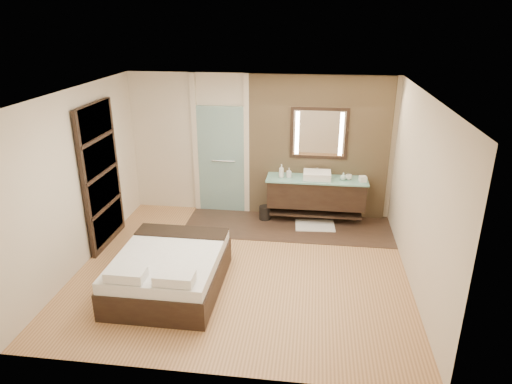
# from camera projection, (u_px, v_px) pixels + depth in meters

# --- Properties ---
(floor) EXTENTS (5.00, 5.00, 0.00)m
(floor) POSITION_uv_depth(u_px,v_px,m) (242.00, 269.00, 7.08)
(floor) COLOR #9A6740
(floor) RESTS_ON ground
(tile_strip) EXTENTS (3.80, 1.30, 0.01)m
(tile_strip) POSITION_uv_depth(u_px,v_px,m) (288.00, 226.00, 8.49)
(tile_strip) COLOR #35261D
(tile_strip) RESTS_ON floor
(stone_wall) EXTENTS (2.60, 0.08, 2.70)m
(stone_wall) POSITION_uv_depth(u_px,v_px,m) (318.00, 148.00, 8.50)
(stone_wall) COLOR #A2845C
(stone_wall) RESTS_ON floor
(vanity) EXTENTS (1.85, 0.55, 0.88)m
(vanity) POSITION_uv_depth(u_px,v_px,m) (316.00, 192.00, 8.51)
(vanity) COLOR black
(vanity) RESTS_ON stone_wall
(mirror_unit) EXTENTS (1.06, 0.04, 0.96)m
(mirror_unit) POSITION_uv_depth(u_px,v_px,m) (319.00, 133.00, 8.34)
(mirror_unit) COLOR black
(mirror_unit) RESTS_ON stone_wall
(frosted_door) EXTENTS (1.10, 0.12, 2.70)m
(frosted_door) POSITION_uv_depth(u_px,v_px,m) (221.00, 155.00, 8.79)
(frosted_door) COLOR #BEF0EC
(frosted_door) RESTS_ON floor
(shoji_partition) EXTENTS (0.06, 1.20, 2.40)m
(shoji_partition) POSITION_uv_depth(u_px,v_px,m) (102.00, 176.00, 7.49)
(shoji_partition) COLOR black
(shoji_partition) RESTS_ON floor
(bed) EXTENTS (1.45, 1.81, 0.69)m
(bed) POSITION_uv_depth(u_px,v_px,m) (169.00, 270.00, 6.48)
(bed) COLOR black
(bed) RESTS_ON floor
(bath_mat) EXTENTS (0.75, 0.54, 0.02)m
(bath_mat) POSITION_uv_depth(u_px,v_px,m) (315.00, 225.00, 8.48)
(bath_mat) COLOR white
(bath_mat) RESTS_ON floor
(waste_bin) EXTENTS (0.22, 0.22, 0.27)m
(waste_bin) POSITION_uv_depth(u_px,v_px,m) (265.00, 213.00, 8.72)
(waste_bin) COLOR black
(waste_bin) RESTS_ON floor
(tissue_box) EXTENTS (0.14, 0.14, 0.10)m
(tissue_box) POSITION_uv_depth(u_px,v_px,m) (363.00, 179.00, 8.22)
(tissue_box) COLOR silver
(tissue_box) RESTS_ON vanity
(soap_bottle_a) EXTENTS (0.12, 0.12, 0.25)m
(soap_bottle_a) POSITION_uv_depth(u_px,v_px,m) (281.00, 171.00, 8.41)
(soap_bottle_a) COLOR white
(soap_bottle_a) RESTS_ON vanity
(soap_bottle_b) EXTENTS (0.10, 0.10, 0.17)m
(soap_bottle_b) POSITION_uv_depth(u_px,v_px,m) (289.00, 173.00, 8.43)
(soap_bottle_b) COLOR #B2B2B2
(soap_bottle_b) RESTS_ON vanity
(soap_bottle_c) EXTENTS (0.11, 0.11, 0.14)m
(soap_bottle_c) POSITION_uv_depth(u_px,v_px,m) (343.00, 176.00, 8.29)
(soap_bottle_c) COLOR silver
(soap_bottle_c) RESTS_ON vanity
(cup) EXTENTS (0.12, 0.12, 0.09)m
(cup) POSITION_uv_depth(u_px,v_px,m) (349.00, 177.00, 8.32)
(cup) COLOR silver
(cup) RESTS_ON vanity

